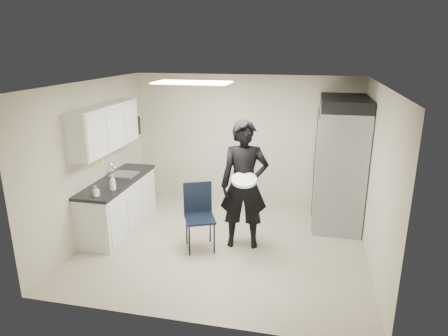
% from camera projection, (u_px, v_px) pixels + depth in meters
% --- Properties ---
extents(floor, '(4.50, 4.50, 0.00)m').
position_uv_depth(floor, '(224.00, 244.00, 6.59)').
color(floor, tan).
rests_on(floor, ground).
extents(ceiling, '(4.50, 4.50, 0.00)m').
position_uv_depth(ceiling, '(224.00, 84.00, 5.83)').
color(ceiling, white).
rests_on(ceiling, back_wall).
extents(back_wall, '(4.50, 0.00, 4.50)m').
position_uv_depth(back_wall, '(245.00, 140.00, 8.08)').
color(back_wall, beige).
rests_on(back_wall, floor).
extents(left_wall, '(0.00, 4.00, 4.00)m').
position_uv_depth(left_wall, '(93.00, 160.00, 6.67)').
color(left_wall, beige).
rests_on(left_wall, floor).
extents(right_wall, '(0.00, 4.00, 4.00)m').
position_uv_depth(right_wall, '(376.00, 178.00, 5.75)').
color(right_wall, beige).
rests_on(right_wall, floor).
extents(ceiling_panel, '(1.20, 0.60, 0.02)m').
position_uv_depth(ceiling_panel, '(192.00, 83.00, 6.33)').
color(ceiling_panel, white).
rests_on(ceiling_panel, ceiling).
extents(lower_counter, '(0.60, 1.90, 0.86)m').
position_uv_depth(lower_counter, '(119.00, 205.00, 7.05)').
color(lower_counter, silver).
rests_on(lower_counter, floor).
extents(countertop, '(0.64, 1.95, 0.05)m').
position_uv_depth(countertop, '(117.00, 181.00, 6.92)').
color(countertop, black).
rests_on(countertop, lower_counter).
extents(sink, '(0.42, 0.40, 0.14)m').
position_uv_depth(sink, '(124.00, 177.00, 7.15)').
color(sink, gray).
rests_on(sink, countertop).
extents(faucet, '(0.02, 0.02, 0.24)m').
position_uv_depth(faucet, '(113.00, 169.00, 7.15)').
color(faucet, silver).
rests_on(faucet, countertop).
extents(upper_cabinets, '(0.35, 1.80, 0.75)m').
position_uv_depth(upper_cabinets, '(105.00, 127.00, 6.66)').
color(upper_cabinets, silver).
rests_on(upper_cabinets, left_wall).
extents(towel_dispenser, '(0.22, 0.30, 0.35)m').
position_uv_depth(towel_dispenser, '(132.00, 126.00, 7.81)').
color(towel_dispenser, black).
rests_on(towel_dispenser, left_wall).
extents(notice_sticker_left, '(0.00, 0.12, 0.07)m').
position_uv_depth(notice_sticker_left, '(96.00, 163.00, 6.78)').
color(notice_sticker_left, yellow).
rests_on(notice_sticker_left, left_wall).
extents(notice_sticker_right, '(0.00, 0.12, 0.07)m').
position_uv_depth(notice_sticker_right, '(103.00, 162.00, 6.98)').
color(notice_sticker_right, yellow).
rests_on(notice_sticker_right, left_wall).
extents(commercial_fridge, '(0.80, 1.35, 2.10)m').
position_uv_depth(commercial_fridge, '(339.00, 168.00, 7.10)').
color(commercial_fridge, gray).
rests_on(commercial_fridge, floor).
extents(fridge_compressor, '(0.80, 1.35, 0.20)m').
position_uv_depth(fridge_compressor, '(345.00, 103.00, 6.76)').
color(fridge_compressor, black).
rests_on(fridge_compressor, commercial_fridge).
extents(folding_chair, '(0.60, 0.60, 1.03)m').
position_uv_depth(folding_chair, '(200.00, 219.00, 6.29)').
color(folding_chair, black).
rests_on(folding_chair, floor).
extents(man_tuxedo, '(0.83, 0.62, 2.06)m').
position_uv_depth(man_tuxedo, '(244.00, 185.00, 6.27)').
color(man_tuxedo, black).
rests_on(man_tuxedo, floor).
extents(bucket_lid, '(0.44, 0.44, 0.05)m').
position_uv_depth(bucket_lid, '(244.00, 180.00, 5.98)').
color(bucket_lid, white).
rests_on(bucket_lid, man_tuxedo).
extents(soap_bottle_a, '(0.14, 0.14, 0.26)m').
position_uv_depth(soap_bottle_a, '(112.00, 182.00, 6.37)').
color(soap_bottle_a, white).
rests_on(soap_bottle_a, countertop).
extents(soap_bottle_b, '(0.10, 0.10, 0.17)m').
position_uv_depth(soap_bottle_b, '(96.00, 191.00, 6.13)').
color(soap_bottle_b, '#A0A0AB').
rests_on(soap_bottle_b, countertop).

